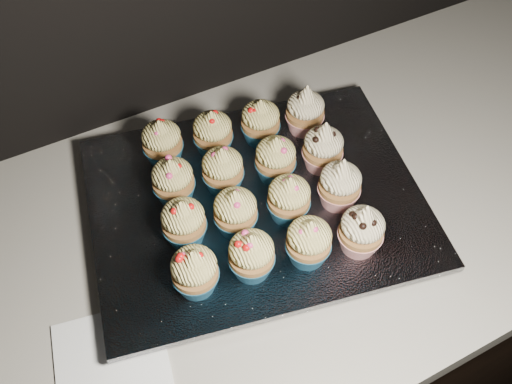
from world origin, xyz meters
The scene contains 20 objects.
worktop centered at (0.00, 1.70, 0.88)m, with size 2.44×0.64×0.04m, color beige.
napkin centered at (-0.07, 1.59, 0.90)m, with size 0.14×0.14×0.00m, color white.
baking_tray centered at (0.21, 1.71, 0.91)m, with size 0.45×0.35×0.02m, color black.
foil_lining centered at (0.21, 1.71, 0.93)m, with size 0.49×0.38×0.01m, color silver.
cupcake_0 centered at (0.07, 1.62, 0.97)m, with size 0.06×0.06×0.08m.
cupcake_1 centered at (0.15, 1.61, 0.97)m, with size 0.06×0.06×0.08m.
cupcake_2 centered at (0.23, 1.59, 0.97)m, with size 0.06×0.06×0.08m.
cupcake_3 centered at (0.30, 1.57, 0.97)m, with size 0.06×0.06×0.10m.
cupcake_4 centered at (0.09, 1.70, 0.97)m, with size 0.06×0.06×0.08m.
cupcake_5 centered at (0.16, 1.68, 0.97)m, with size 0.06×0.06×0.08m.
cupcake_6 centered at (0.24, 1.66, 0.97)m, with size 0.06×0.06×0.08m.
cupcake_7 centered at (0.32, 1.65, 0.97)m, with size 0.06×0.06×0.10m.
cupcake_8 centered at (0.10, 1.77, 0.97)m, with size 0.06×0.06×0.08m.
cupcake_9 centered at (0.18, 1.76, 0.97)m, with size 0.06×0.06×0.08m.
cupcake_10 centered at (0.26, 1.74, 0.97)m, with size 0.06×0.06×0.08m.
cupcake_11 centered at (0.33, 1.72, 0.97)m, with size 0.06×0.06×0.10m.
cupcake_12 centered at (0.12, 1.85, 0.97)m, with size 0.06×0.06×0.08m.
cupcake_13 centered at (0.20, 1.83, 0.97)m, with size 0.06×0.06×0.08m.
cupcake_14 centered at (0.27, 1.82, 0.97)m, with size 0.06×0.06×0.08m.
cupcake_15 centered at (0.35, 1.81, 0.97)m, with size 0.06×0.06×0.10m.
Camera 1 is at (-0.03, 1.25, 1.62)m, focal length 40.00 mm.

